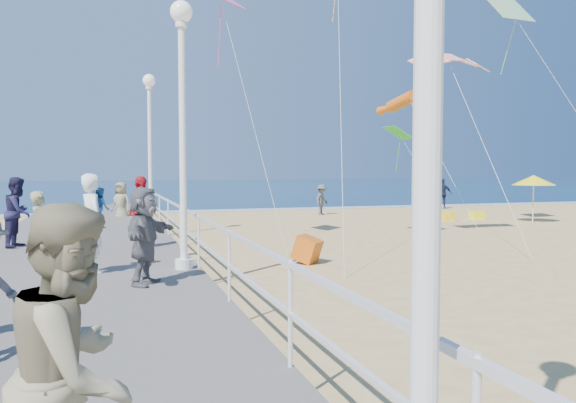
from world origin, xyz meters
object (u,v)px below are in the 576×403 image
object	(u,v)px
spectator_6	(41,229)
beach_chair_right	(477,215)
spectator_5	(145,236)
beach_walker_b	(443,194)
woman_holding_toddler	(93,223)
toddler_held	(101,208)
beach_walker_c	(121,204)
beach_chair_left	(447,216)
beach_walker_a	(322,200)
spectator_1	(75,374)
box_kite	(307,252)
spectator_3	(140,212)
beach_umbrella	(534,180)
spectator_7	(18,212)
lamp_post_far	(150,133)
lamp_post_mid	(182,106)

from	to	relation	value
spectator_6	beach_chair_right	size ratio (longest dim) A/B	2.83
spectator_5	beach_walker_b	size ratio (longest dim) A/B	0.94
woman_holding_toddler	spectator_5	xyz separation A→B (m)	(0.89, -1.46, -0.10)
toddler_held	spectator_6	distance (m)	1.61
beach_walker_c	beach_chair_left	size ratio (longest dim) A/B	3.38
beach_chair_left	beach_walker_b	bearing A→B (deg)	58.30
beach_chair_left	beach_walker_a	bearing A→B (deg)	132.10
toddler_held	spectator_1	size ratio (longest dim) A/B	0.44
beach_walker_b	box_kite	distance (m)	21.64
spectator_3	spectator_5	bearing A→B (deg)	-153.04
woman_holding_toddler	beach_walker_b	size ratio (longest dim) A/B	1.05
woman_holding_toddler	beach_umbrella	xyz separation A→B (m)	(18.55, 9.19, 0.55)
spectator_7	box_kite	world-z (taller)	spectator_7
lamp_post_far	beach_umbrella	world-z (taller)	lamp_post_far
beach_walker_c	lamp_post_mid	bearing A→B (deg)	-46.91
spectator_1	beach_umbrella	world-z (taller)	spectator_1
lamp_post_mid	beach_walker_c	xyz separation A→B (m)	(-0.90, 13.61, -2.73)
spectator_6	box_kite	bearing A→B (deg)	-68.50
beach_walker_c	beach_umbrella	size ratio (longest dim) A/B	0.87
spectator_1	beach_walker_c	size ratio (longest dim) A/B	0.99
toddler_held	beach_walker_b	size ratio (longest dim) A/B	0.44
spectator_1	beach_walker_a	distance (m)	26.67
spectator_5	beach_walker_c	xyz separation A→B (m)	(-0.06, 14.95, -0.33)
box_kite	beach_walker_a	bearing A→B (deg)	22.42
toddler_held	beach_walker_a	bearing A→B (deg)	-53.41
box_kite	beach_umbrella	distance (m)	15.36
spectator_3	box_kite	bearing A→B (deg)	-79.34
lamp_post_far	box_kite	size ratio (longest dim) A/B	8.87
spectator_3	beach_chair_left	size ratio (longest dim) A/B	3.34
beach_walker_b	box_kite	xyz separation A→B (m)	(-14.50, -16.05, -0.62)
toddler_held	spectator_1	bearing A→B (deg)	160.66
spectator_6	spectator_7	distance (m)	3.44
spectator_1	beach_walker_a	xyz separation A→B (m)	(10.90, 24.33, -0.52)
toddler_held	spectator_7	bearing A→B (deg)	6.74
lamp_post_mid	lamp_post_far	size ratio (longest dim) A/B	1.00
spectator_1	beach_walker_a	world-z (taller)	spectator_1
spectator_6	beach_walker_a	xyz separation A→B (m)	(12.05, 14.93, -0.38)
spectator_3	beach_walker_a	size ratio (longest dim) A/B	1.14
beach_umbrella	beach_walker_b	bearing A→B (deg)	83.16
box_kite	beach_chair_left	size ratio (longest dim) A/B	1.09
woman_holding_toddler	spectator_7	distance (m)	4.84
lamp_post_mid	spectator_7	bearing A→B (deg)	128.75
spectator_3	woman_holding_toddler	bearing A→B (deg)	-168.89
spectator_6	beach_walker_c	world-z (taller)	spectator_6
woman_holding_toddler	spectator_1	bearing A→B (deg)	161.69
toddler_held	beach_walker_a	xyz separation A→B (m)	(10.86, 15.89, -0.85)
woman_holding_toddler	toddler_held	bearing A→B (deg)	-64.06
toddler_held	beach_chair_left	bearing A→B (deg)	-73.19
spectator_6	beach_walker_a	world-z (taller)	spectator_6
toddler_held	box_kite	world-z (taller)	toddler_held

